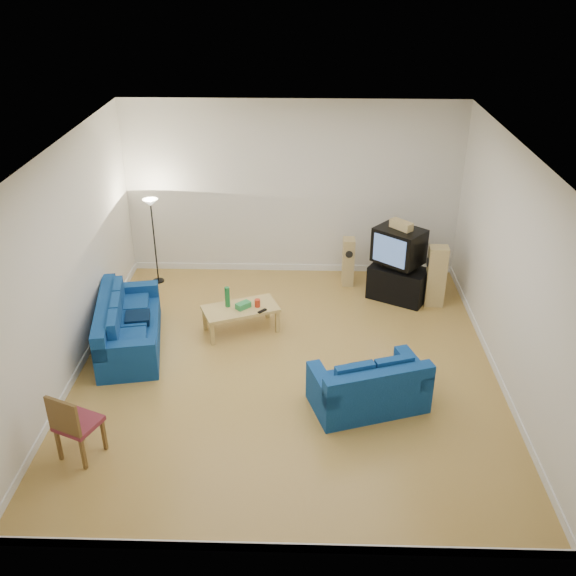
{
  "coord_description": "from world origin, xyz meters",
  "views": [
    {
      "loc": [
        0.23,
        -7.73,
        5.36
      ],
      "look_at": [
        0.0,
        0.4,
        1.1
      ],
      "focal_mm": 40.0,
      "sensor_mm": 36.0,
      "label": 1
    }
  ],
  "objects_px": {
    "sofa_loveseat": "(370,390)",
    "television": "(399,246)",
    "sofa_three_seat": "(126,330)",
    "tv_stand": "(398,283)",
    "coffee_table": "(240,310)"
  },
  "relations": [
    {
      "from": "sofa_loveseat",
      "to": "television",
      "type": "height_order",
      "value": "television"
    },
    {
      "from": "sofa_loveseat",
      "to": "television",
      "type": "relative_size",
      "value": 1.72
    },
    {
      "from": "tv_stand",
      "to": "television",
      "type": "distance_m",
      "value": 0.7
    },
    {
      "from": "tv_stand",
      "to": "television",
      "type": "bearing_deg",
      "value": 173.82
    },
    {
      "from": "sofa_loveseat",
      "to": "television",
      "type": "bearing_deg",
      "value": 58.72
    },
    {
      "from": "sofa_loveseat",
      "to": "coffee_table",
      "type": "xyz_separation_m",
      "value": [
        -1.87,
        1.89,
        0.09
      ]
    },
    {
      "from": "coffee_table",
      "to": "tv_stand",
      "type": "distance_m",
      "value": 2.86
    },
    {
      "from": "television",
      "to": "sofa_loveseat",
      "type": "bearing_deg",
      "value": -62.77
    },
    {
      "from": "sofa_three_seat",
      "to": "sofa_loveseat",
      "type": "height_order",
      "value": "sofa_three_seat"
    },
    {
      "from": "tv_stand",
      "to": "television",
      "type": "xyz_separation_m",
      "value": [
        -0.04,
        0.02,
        0.7
      ]
    },
    {
      "from": "sofa_three_seat",
      "to": "sofa_loveseat",
      "type": "bearing_deg",
      "value": 57.84
    },
    {
      "from": "sofa_three_seat",
      "to": "coffee_table",
      "type": "distance_m",
      "value": 1.77
    },
    {
      "from": "tv_stand",
      "to": "television",
      "type": "relative_size",
      "value": 1.01
    },
    {
      "from": "sofa_loveseat",
      "to": "television",
      "type": "xyz_separation_m",
      "value": [
        0.71,
        3.07,
        0.72
      ]
    },
    {
      "from": "tv_stand",
      "to": "coffee_table",
      "type": "bearing_deg",
      "value": -127.75
    }
  ]
}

